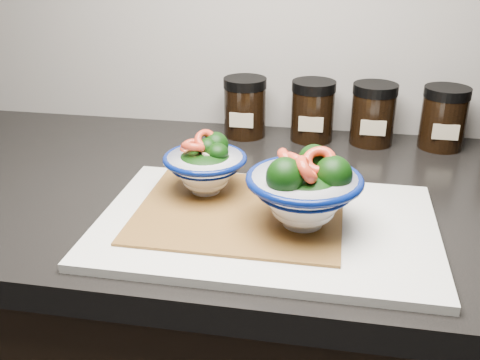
% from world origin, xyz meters
% --- Properties ---
extents(countertop, '(3.50, 0.60, 0.04)m').
position_xyz_m(countertop, '(0.00, 1.45, 0.88)').
color(countertop, black).
rests_on(countertop, cabinet).
extents(cutting_board, '(0.45, 0.30, 0.01)m').
position_xyz_m(cutting_board, '(-0.16, 1.33, 0.91)').
color(cutting_board, silver).
rests_on(cutting_board, countertop).
extents(bamboo_mat, '(0.28, 0.24, 0.00)m').
position_xyz_m(bamboo_mat, '(-0.20, 1.35, 0.91)').
color(bamboo_mat, olive).
rests_on(bamboo_mat, cutting_board).
extents(bowl_left, '(0.12, 0.12, 0.10)m').
position_xyz_m(bowl_left, '(-0.26, 1.40, 0.95)').
color(bowl_left, white).
rests_on(bowl_left, bamboo_mat).
extents(bowl_right, '(0.15, 0.15, 0.11)m').
position_xyz_m(bowl_right, '(-0.11, 1.32, 0.97)').
color(bowl_right, white).
rests_on(bowl_right, bamboo_mat).
extents(spice_jar_a, '(0.08, 0.08, 0.11)m').
position_xyz_m(spice_jar_a, '(-0.25, 1.69, 0.96)').
color(spice_jar_a, black).
rests_on(spice_jar_a, countertop).
extents(spice_jar_b, '(0.08, 0.08, 0.11)m').
position_xyz_m(spice_jar_b, '(-0.12, 1.69, 0.96)').
color(spice_jar_b, black).
rests_on(spice_jar_b, countertop).
extents(spice_jar_c, '(0.08, 0.08, 0.11)m').
position_xyz_m(spice_jar_c, '(-0.01, 1.69, 0.96)').
color(spice_jar_c, black).
rests_on(spice_jar_c, countertop).
extents(spice_jar_d, '(0.08, 0.08, 0.11)m').
position_xyz_m(spice_jar_d, '(0.11, 1.69, 0.96)').
color(spice_jar_d, black).
rests_on(spice_jar_d, countertop).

